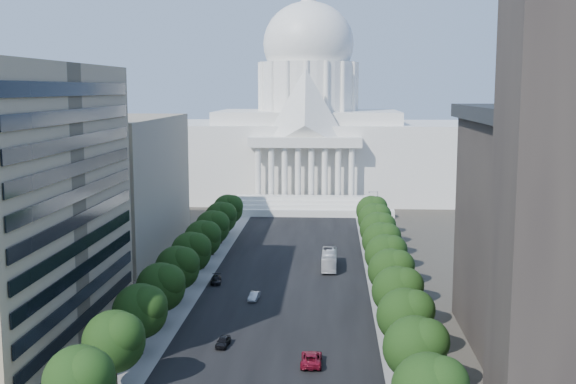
% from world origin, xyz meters
% --- Properties ---
extents(road_asphalt, '(30.00, 260.00, 0.01)m').
position_xyz_m(road_asphalt, '(0.00, 90.00, 0.00)').
color(road_asphalt, black).
rests_on(road_asphalt, ground).
extents(sidewalk_left, '(8.00, 260.00, 0.02)m').
position_xyz_m(sidewalk_left, '(-19.00, 90.00, 0.00)').
color(sidewalk_left, gray).
rests_on(sidewalk_left, ground).
extents(sidewalk_right, '(8.00, 260.00, 0.02)m').
position_xyz_m(sidewalk_right, '(19.00, 90.00, 0.00)').
color(sidewalk_right, gray).
rests_on(sidewalk_right, ground).
extents(capitol, '(120.00, 56.00, 73.00)m').
position_xyz_m(capitol, '(0.00, 184.89, 20.01)').
color(capitol, white).
rests_on(capitol, ground).
extents(office_block_left_far, '(38.00, 52.00, 30.00)m').
position_xyz_m(office_block_left_far, '(-48.00, 100.00, 15.00)').
color(office_block_left_far, gray).
rests_on(office_block_left_far, ground).
extents(tree_l_a, '(7.79, 7.60, 9.97)m').
position_xyz_m(tree_l_a, '(-17.66, 11.81, 6.45)').
color(tree_l_a, '#33261C').
rests_on(tree_l_a, ground).
extents(tree_l_b, '(7.79, 7.60, 9.97)m').
position_xyz_m(tree_l_b, '(-17.66, 23.81, 6.45)').
color(tree_l_b, '#33261C').
rests_on(tree_l_b, ground).
extents(tree_l_c, '(7.79, 7.60, 9.97)m').
position_xyz_m(tree_l_c, '(-17.66, 35.81, 6.45)').
color(tree_l_c, '#33261C').
rests_on(tree_l_c, ground).
extents(tree_l_d, '(7.79, 7.60, 9.97)m').
position_xyz_m(tree_l_d, '(-17.66, 47.81, 6.45)').
color(tree_l_d, '#33261C').
rests_on(tree_l_d, ground).
extents(tree_l_e, '(7.79, 7.60, 9.97)m').
position_xyz_m(tree_l_e, '(-17.66, 59.81, 6.45)').
color(tree_l_e, '#33261C').
rests_on(tree_l_e, ground).
extents(tree_l_f, '(7.79, 7.60, 9.97)m').
position_xyz_m(tree_l_f, '(-17.66, 71.81, 6.45)').
color(tree_l_f, '#33261C').
rests_on(tree_l_f, ground).
extents(tree_l_g, '(7.79, 7.60, 9.97)m').
position_xyz_m(tree_l_g, '(-17.66, 83.81, 6.45)').
color(tree_l_g, '#33261C').
rests_on(tree_l_g, ground).
extents(tree_l_h, '(7.79, 7.60, 9.97)m').
position_xyz_m(tree_l_h, '(-17.66, 95.81, 6.45)').
color(tree_l_h, '#33261C').
rests_on(tree_l_h, ground).
extents(tree_l_i, '(7.79, 7.60, 9.97)m').
position_xyz_m(tree_l_i, '(-17.66, 107.81, 6.45)').
color(tree_l_i, '#33261C').
rests_on(tree_l_i, ground).
extents(tree_l_j, '(7.79, 7.60, 9.97)m').
position_xyz_m(tree_l_j, '(-17.66, 119.81, 6.45)').
color(tree_l_j, '#33261C').
rests_on(tree_l_j, ground).
extents(tree_r_b, '(7.79, 7.60, 9.97)m').
position_xyz_m(tree_r_b, '(18.34, 23.81, 6.45)').
color(tree_r_b, '#33261C').
rests_on(tree_r_b, ground).
extents(tree_r_c, '(7.79, 7.60, 9.97)m').
position_xyz_m(tree_r_c, '(18.34, 35.81, 6.45)').
color(tree_r_c, '#33261C').
rests_on(tree_r_c, ground).
extents(tree_r_d, '(7.79, 7.60, 9.97)m').
position_xyz_m(tree_r_d, '(18.34, 47.81, 6.45)').
color(tree_r_d, '#33261C').
rests_on(tree_r_d, ground).
extents(tree_r_e, '(7.79, 7.60, 9.97)m').
position_xyz_m(tree_r_e, '(18.34, 59.81, 6.45)').
color(tree_r_e, '#33261C').
rests_on(tree_r_e, ground).
extents(tree_r_f, '(7.79, 7.60, 9.97)m').
position_xyz_m(tree_r_f, '(18.34, 71.81, 6.45)').
color(tree_r_f, '#33261C').
rests_on(tree_r_f, ground).
extents(tree_r_g, '(7.79, 7.60, 9.97)m').
position_xyz_m(tree_r_g, '(18.34, 83.81, 6.45)').
color(tree_r_g, '#33261C').
rests_on(tree_r_g, ground).
extents(tree_r_h, '(7.79, 7.60, 9.97)m').
position_xyz_m(tree_r_h, '(18.34, 95.81, 6.45)').
color(tree_r_h, '#33261C').
rests_on(tree_r_h, ground).
extents(tree_r_i, '(7.79, 7.60, 9.97)m').
position_xyz_m(tree_r_i, '(18.34, 107.81, 6.45)').
color(tree_r_i, '#33261C').
rests_on(tree_r_i, ground).
extents(tree_r_j, '(7.79, 7.60, 9.97)m').
position_xyz_m(tree_r_j, '(18.34, 119.81, 6.45)').
color(tree_r_j, '#33261C').
rests_on(tree_r_j, ground).
extents(streetlight_b, '(2.61, 0.44, 9.00)m').
position_xyz_m(streetlight_b, '(19.90, 35.00, 5.82)').
color(streetlight_b, gray).
rests_on(streetlight_b, ground).
extents(streetlight_c, '(2.61, 0.44, 9.00)m').
position_xyz_m(streetlight_c, '(19.90, 60.00, 5.82)').
color(streetlight_c, gray).
rests_on(streetlight_c, ground).
extents(streetlight_d, '(2.61, 0.44, 9.00)m').
position_xyz_m(streetlight_d, '(19.90, 85.00, 5.82)').
color(streetlight_d, gray).
rests_on(streetlight_d, ground).
extents(streetlight_e, '(2.61, 0.44, 9.00)m').
position_xyz_m(streetlight_e, '(19.90, 110.00, 5.82)').
color(streetlight_e, gray).
rests_on(streetlight_e, ground).
extents(streetlight_f, '(2.61, 0.44, 9.00)m').
position_xyz_m(streetlight_f, '(19.90, 135.00, 5.82)').
color(streetlight_f, gray).
rests_on(streetlight_f, ground).
extents(car_dark_a, '(2.00, 4.18, 1.38)m').
position_xyz_m(car_dark_a, '(-7.16, 39.67, 0.69)').
color(car_dark_a, black).
rests_on(car_dark_a, ground).
extents(car_silver, '(1.89, 4.24, 1.35)m').
position_xyz_m(car_silver, '(-5.17, 62.46, 0.68)').
color(car_silver, '#B9BCC2').
rests_on(car_silver, ground).
extents(car_red, '(2.77, 5.97, 1.66)m').
position_xyz_m(car_red, '(5.58, 33.57, 0.83)').
color(car_red, maroon).
rests_on(car_red, ground).
extents(car_dark_b, '(2.42, 4.88, 1.36)m').
position_xyz_m(car_dark_b, '(-13.50, 72.84, 0.68)').
color(car_dark_b, black).
rests_on(car_dark_b, ground).
extents(city_bus, '(3.03, 12.50, 3.48)m').
position_xyz_m(city_bus, '(7.72, 85.85, 1.74)').
color(city_bus, silver).
rests_on(city_bus, ground).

